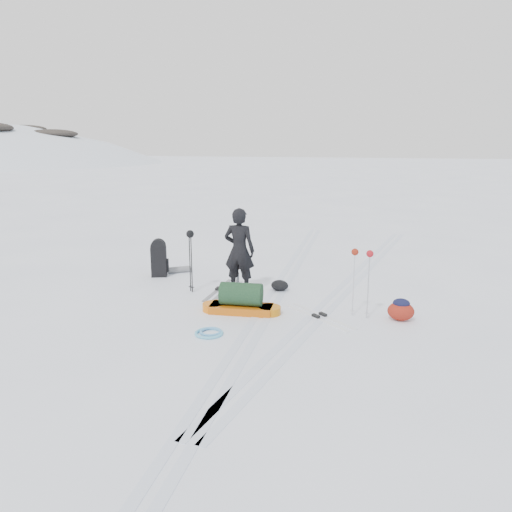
# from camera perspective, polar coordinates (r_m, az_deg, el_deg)

# --- Properties ---
(ground) EXTENTS (200.00, 200.00, 0.00)m
(ground) POSITION_cam_1_polar(r_m,az_deg,el_deg) (10.21, 1.56, -5.53)
(ground) COLOR white
(ground) RESTS_ON ground
(ski_tracks) EXTENTS (3.38, 17.97, 0.01)m
(ski_tracks) POSITION_cam_1_polar(r_m,az_deg,el_deg) (10.89, 5.88, -4.38)
(ski_tracks) COLOR silver
(ski_tracks) RESTS_ON ground
(skier) EXTENTS (0.68, 0.45, 1.86)m
(skier) POSITION_cam_1_polar(r_m,az_deg,el_deg) (10.79, -1.91, 0.62)
(skier) COLOR black
(skier) RESTS_ON ground
(pulk_sled) EXTENTS (1.58, 0.63, 0.59)m
(pulk_sled) POSITION_cam_1_polar(r_m,az_deg,el_deg) (9.67, -1.70, -5.18)
(pulk_sled) COLOR #C1570B
(pulk_sled) RESTS_ON ground
(expedition_rucksack) EXTENTS (0.82, 0.89, 0.93)m
(expedition_rucksack) POSITION_cam_1_polar(r_m,az_deg,el_deg) (12.44, -10.75, -0.32)
(expedition_rucksack) COLOR black
(expedition_rucksack) RESTS_ON ground
(ski_poles_black) EXTENTS (0.18, 0.17, 1.38)m
(ski_poles_black) POSITION_cam_1_polar(r_m,az_deg,el_deg) (10.87, -7.52, 1.65)
(ski_poles_black) COLOR black
(ski_poles_black) RESTS_ON ground
(ski_poles_silver) EXTENTS (0.41, 0.21, 1.31)m
(ski_poles_silver) POSITION_cam_1_polar(r_m,az_deg,el_deg) (9.39, 12.02, -0.52)
(ski_poles_silver) COLOR silver
(ski_poles_silver) RESTS_ON ground
(touring_skis_grey) EXTENTS (0.29, 1.75, 0.06)m
(touring_skis_grey) POSITION_cam_1_polar(r_m,az_deg,el_deg) (11.15, -3.97, -3.87)
(touring_skis_grey) COLOR #9A9EA2
(touring_skis_grey) RESTS_ON ground
(touring_skis_white) EXTENTS (1.51, 1.32, 0.06)m
(touring_skis_white) POSITION_cam_1_polar(r_m,az_deg,el_deg) (9.55, 7.25, -6.86)
(touring_skis_white) COLOR white
(touring_skis_white) RESTS_ON ground
(rope_coil) EXTENTS (0.56, 0.56, 0.06)m
(rope_coil) POSITION_cam_1_polar(r_m,az_deg,el_deg) (8.70, -5.33, -8.70)
(rope_coil) COLOR #5AB9DC
(rope_coil) RESTS_ON ground
(small_daypack) EXTENTS (0.52, 0.41, 0.42)m
(small_daypack) POSITION_cam_1_polar(r_m,az_deg,el_deg) (9.63, 16.23, -5.93)
(small_daypack) COLOR maroon
(small_daypack) RESTS_ON ground
(thermos_pair) EXTENTS (0.26, 0.17, 0.26)m
(thermos_pair) POSITION_cam_1_polar(r_m,az_deg,el_deg) (11.68, -1.64, -2.52)
(thermos_pair) COLOR #585B60
(thermos_pair) RESTS_ON ground
(stuff_sack) EXTENTS (0.40, 0.31, 0.24)m
(stuff_sack) POSITION_cam_1_polar(r_m,az_deg,el_deg) (11.09, 2.72, -3.38)
(stuff_sack) COLOR black
(stuff_sack) RESTS_ON ground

